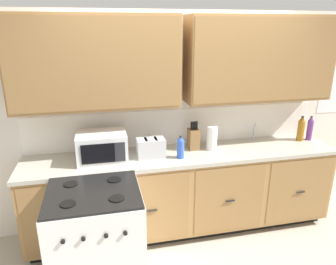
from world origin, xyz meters
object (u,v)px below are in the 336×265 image
toaster (151,148)px  knife_block (193,139)px  bottle_amber (301,129)px  bottle_violet (310,128)px  bottle_blue (180,147)px  paper_towel_roll (212,138)px  stove_range (97,241)px  microwave (102,147)px

toaster → knife_block: 0.50m
bottle_amber → bottle_violet: bearing=-1.7°
knife_block → bottle_amber: knife_block is taller
bottle_blue → bottle_violet: bottle_violet is taller
bottle_amber → paper_towel_roll: bearing=-178.0°
paper_towel_roll → bottle_amber: bearing=2.0°
toaster → bottle_violet: bottle_violet is taller
stove_range → bottle_amber: (2.36, 0.71, 0.61)m
knife_block → bottle_amber: size_ratio=1.06×
stove_range → toaster: (0.58, 0.62, 0.56)m
microwave → bottle_violet: bottle_violet is taller
toaster → bottle_violet: 1.89m
bottle_blue → stove_range: bearing=-149.2°
toaster → knife_block: size_ratio=0.90×
stove_range → knife_block: size_ratio=3.06×
knife_block → bottle_blue: knife_block is taller
microwave → bottle_amber: bottle_amber is taller
paper_towel_roll → bottle_blue: bearing=-158.0°
toaster → paper_towel_roll: 0.67m
bottle_amber → toaster: bearing=-177.0°
knife_block → paper_towel_roll: (0.19, -0.06, 0.01)m
bottle_violet → bottle_amber: bearing=178.3°
toaster → bottle_amber: size_ratio=0.96×
paper_towel_roll → bottle_violet: 1.22m
stove_range → paper_towel_roll: bearing=28.2°
bottle_blue → knife_block: bearing=46.7°
knife_block → bottle_violet: (1.41, -0.02, 0.02)m
microwave → toaster: size_ratio=1.71×
paper_towel_roll → bottle_blue: (-0.39, -0.16, -0.02)m
stove_range → bottle_amber: bottle_amber is taller
paper_towel_roll → bottle_violet: (1.22, 0.04, 0.01)m
knife_block → bottle_blue: size_ratio=1.32×
stove_range → microwave: 0.89m
microwave → paper_towel_roll: bearing=1.5°
knife_block → paper_towel_roll: bearing=-17.1°
knife_block → paper_towel_roll: 0.20m
microwave → bottle_blue: bearing=-9.3°
stove_range → toaster: 1.02m
bottle_amber → stove_range: bearing=-163.2°
paper_towel_roll → microwave: bearing=-178.5°
toaster → paper_towel_roll: (0.67, 0.05, 0.03)m
toaster → paper_towel_roll: size_ratio=1.08×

